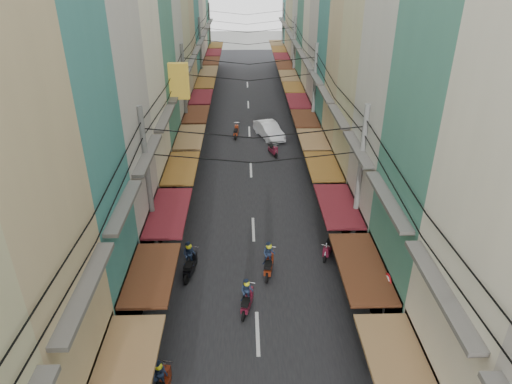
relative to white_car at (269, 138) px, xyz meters
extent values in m
plane|color=slate|center=(-1.65, -20.52, 0.00)|extent=(160.00, 160.00, 0.00)
cube|color=black|center=(-1.65, -0.52, 0.01)|extent=(10.00, 80.00, 0.02)
cube|color=slate|center=(-8.15, -0.52, 0.03)|extent=(3.00, 80.00, 0.06)
cube|color=slate|center=(4.85, -0.52, 0.03)|extent=(3.00, 80.00, 0.06)
cube|color=olive|center=(-5.75, -26.79, 3.00)|extent=(1.80, 4.33, 0.12)
cube|color=#595651|center=(-6.40, -26.79, 6.00)|extent=(0.50, 4.23, 0.15)
cube|color=#387D76|center=(-9.65, -22.29, 9.62)|extent=(6.00, 4.30, 19.25)
cube|color=black|center=(-7.25, -22.29, 1.60)|extent=(1.20, 4.13, 3.20)
cube|color=#512A17|center=(-5.75, -22.29, 3.00)|extent=(1.80, 3.96, 0.12)
cube|color=#595651|center=(-6.40, -22.29, 6.00)|extent=(0.50, 3.87, 0.15)
cube|color=#B8B1A8|center=(-9.65, -17.57, 10.47)|extent=(6.00, 5.14, 20.93)
cube|color=black|center=(-7.25, -17.57, 1.60)|extent=(1.20, 4.94, 3.20)
cube|color=maroon|center=(-5.75, -17.57, 3.00)|extent=(1.80, 4.73, 0.12)
cube|color=#595651|center=(-6.40, -17.57, 6.00)|extent=(0.50, 4.63, 0.15)
cube|color=beige|center=(-9.65, -12.52, 8.72)|extent=(6.00, 4.95, 17.43)
cube|color=black|center=(-7.25, -12.52, 1.60)|extent=(1.20, 4.75, 3.20)
cube|color=brown|center=(-5.75, -12.52, 3.00)|extent=(1.80, 4.56, 0.12)
cube|color=#595651|center=(-6.40, -12.52, 6.00)|extent=(0.50, 4.46, 0.15)
cube|color=#43826C|center=(-9.65, -7.55, 8.16)|extent=(6.00, 4.99, 16.32)
cube|color=black|center=(-7.25, -7.55, 1.60)|extent=(1.20, 4.80, 3.20)
cube|color=olive|center=(-5.75, -7.55, 3.00)|extent=(1.80, 4.60, 0.12)
cube|color=#595651|center=(-6.40, -7.55, 6.00)|extent=(0.50, 4.50, 0.15)
cube|color=black|center=(-7.25, -2.73, 1.60)|extent=(1.20, 4.46, 3.20)
cube|color=#512A17|center=(-5.75, -2.73, 3.00)|extent=(1.80, 4.27, 0.12)
cube|color=#595651|center=(-6.40, -2.73, 6.00)|extent=(0.50, 4.18, 0.15)
cube|color=#BCB484|center=(-9.65, 2.04, 10.29)|extent=(6.00, 4.89, 20.58)
cube|color=black|center=(-7.25, 2.04, 1.60)|extent=(1.20, 4.70, 3.20)
cube|color=maroon|center=(-5.75, 2.04, 3.00)|extent=(1.80, 4.50, 0.12)
cube|color=#595651|center=(-6.40, 2.04, 6.00)|extent=(0.50, 4.40, 0.15)
cube|color=tan|center=(-9.65, 6.75, 9.22)|extent=(6.00, 4.52, 18.44)
cube|color=black|center=(-7.25, 6.75, 1.60)|extent=(1.20, 4.34, 3.20)
cube|color=brown|center=(-5.75, 6.75, 3.00)|extent=(1.80, 4.16, 0.12)
cube|color=#595651|center=(-6.40, 6.75, 6.00)|extent=(0.50, 4.07, 0.15)
cube|color=black|center=(-7.25, 11.61, 1.60)|extent=(1.20, 4.99, 3.20)
cube|color=olive|center=(-5.75, 11.61, 3.00)|extent=(1.80, 4.78, 0.12)
cube|color=#595651|center=(-6.40, 11.61, 6.00)|extent=(0.50, 4.68, 0.15)
cube|color=black|center=(-7.25, 16.68, 1.60)|extent=(1.20, 4.74, 3.20)
cube|color=#512A17|center=(-5.75, 16.68, 3.00)|extent=(1.80, 4.55, 0.12)
cube|color=#595651|center=(-6.40, 16.68, 6.00)|extent=(0.50, 4.45, 0.15)
cube|color=black|center=(-7.25, 21.62, 1.60)|extent=(1.20, 4.76, 3.20)
cube|color=maroon|center=(-5.75, 21.62, 3.00)|extent=(1.80, 4.56, 0.12)
cube|color=#595651|center=(-6.40, 21.62, 6.00)|extent=(0.50, 4.46, 0.15)
cube|color=black|center=(-7.25, 26.62, 1.60)|extent=(1.20, 4.84, 3.20)
cube|color=brown|center=(-5.75, 26.62, 3.00)|extent=(1.80, 4.64, 0.12)
cube|color=#595651|center=(-6.40, 26.62, 6.00)|extent=(0.50, 4.54, 0.15)
cube|color=brown|center=(-6.05, -8.52, 7.00)|extent=(1.20, 0.40, 2.20)
cube|color=olive|center=(2.45, -27.07, 3.00)|extent=(1.80, 4.58, 0.12)
cube|color=#595651|center=(3.10, -27.07, 6.00)|extent=(0.50, 4.48, 0.15)
cube|color=#43826C|center=(6.35, -22.07, 7.54)|extent=(6.00, 5.03, 15.08)
cube|color=black|center=(3.95, -22.07, 1.60)|extent=(1.20, 4.83, 3.20)
cube|color=#512A17|center=(2.45, -22.07, 3.00)|extent=(1.80, 4.63, 0.12)
cube|color=#595651|center=(3.10, -22.07, 6.00)|extent=(0.50, 4.53, 0.15)
cube|color=#BBB8AB|center=(6.35, -17.16, 10.83)|extent=(6.00, 4.79, 21.66)
cube|color=black|center=(3.95, -17.16, 1.60)|extent=(1.20, 4.60, 3.20)
cube|color=maroon|center=(2.45, -17.16, 3.00)|extent=(1.80, 4.41, 0.12)
cube|color=#595651|center=(3.10, -17.16, 6.00)|extent=(0.50, 4.31, 0.15)
cube|color=#BCB484|center=(6.35, -12.50, 10.37)|extent=(6.00, 4.52, 20.74)
cube|color=black|center=(3.95, -12.50, 1.60)|extent=(1.20, 4.34, 3.20)
cube|color=brown|center=(2.45, -12.50, 3.00)|extent=(1.80, 4.16, 0.12)
cube|color=#595651|center=(3.10, -12.50, 6.00)|extent=(0.50, 4.07, 0.15)
cube|color=tan|center=(6.35, -8.18, 7.06)|extent=(6.00, 4.12, 14.13)
cube|color=black|center=(3.95, -8.18, 1.60)|extent=(1.20, 3.96, 3.20)
cube|color=olive|center=(2.45, -8.18, 3.00)|extent=(1.80, 3.79, 0.12)
cube|color=#595651|center=(3.10, -8.18, 6.00)|extent=(0.50, 3.71, 0.15)
cube|color=#387D76|center=(6.35, -3.91, 8.84)|extent=(6.00, 4.40, 17.68)
cube|color=black|center=(3.95, -3.91, 1.60)|extent=(1.20, 4.23, 3.20)
cube|color=#512A17|center=(2.45, -3.91, 3.00)|extent=(1.80, 4.05, 0.12)
cube|color=#595651|center=(3.10, -3.91, 6.00)|extent=(0.50, 3.96, 0.15)
cube|color=black|center=(3.95, 0.61, 1.60)|extent=(1.20, 4.45, 3.20)
cube|color=maroon|center=(2.45, 0.61, 3.00)|extent=(1.80, 4.26, 0.12)
cube|color=#595651|center=(3.10, 0.61, 6.00)|extent=(0.50, 4.17, 0.15)
cube|color=black|center=(3.95, 4.93, 1.60)|extent=(1.20, 3.84, 3.20)
cube|color=brown|center=(2.45, 4.93, 3.00)|extent=(1.80, 3.68, 0.12)
cube|color=#595651|center=(3.10, 4.93, 6.00)|extent=(0.50, 3.60, 0.15)
cube|color=black|center=(3.95, 9.43, 1.60)|extent=(1.20, 4.81, 3.20)
cube|color=olive|center=(2.45, 9.43, 3.00)|extent=(1.80, 4.61, 0.12)
cube|color=#595651|center=(3.10, 9.43, 6.00)|extent=(0.50, 4.51, 0.15)
cube|color=black|center=(3.95, 14.43, 1.60)|extent=(1.20, 4.80, 3.20)
cube|color=#512A17|center=(2.45, 14.43, 3.00)|extent=(1.80, 4.60, 0.12)
cube|color=#595651|center=(3.10, 14.43, 6.00)|extent=(0.50, 4.50, 0.15)
cube|color=#BCB484|center=(6.35, 19.09, 8.43)|extent=(6.00, 4.32, 16.86)
cube|color=black|center=(3.95, 19.09, 1.60)|extent=(1.20, 4.15, 3.20)
cube|color=maroon|center=(2.45, 19.09, 3.00)|extent=(1.80, 3.97, 0.12)
cube|color=#595651|center=(3.10, 19.09, 6.00)|extent=(0.50, 3.89, 0.15)
cube|color=black|center=(3.95, 23.42, 1.60)|extent=(1.20, 4.16, 3.20)
cube|color=brown|center=(2.45, 23.42, 3.00)|extent=(1.80, 3.99, 0.12)
cube|color=#595651|center=(3.10, 23.42, 6.00)|extent=(0.50, 3.90, 0.15)
cube|color=#387D76|center=(6.35, 28.02, 7.17)|extent=(6.00, 4.88, 14.34)
cube|color=black|center=(3.95, 28.02, 1.60)|extent=(1.20, 4.68, 3.20)
cube|color=olive|center=(2.45, 28.02, 3.00)|extent=(1.80, 4.49, 0.12)
cube|color=#595651|center=(3.10, 28.02, 6.00)|extent=(0.50, 4.39, 0.15)
cylinder|color=slate|center=(-6.55, -17.52, 4.10)|extent=(0.26, 0.26, 8.20)
cylinder|color=slate|center=(3.25, -17.52, 4.10)|extent=(0.26, 0.26, 8.20)
cylinder|color=slate|center=(-6.55, -2.52, 4.10)|extent=(0.26, 0.26, 8.20)
cylinder|color=slate|center=(3.25, -2.52, 4.10)|extent=(0.26, 0.26, 8.20)
cylinder|color=slate|center=(-6.55, 12.48, 4.10)|extent=(0.26, 0.26, 8.20)
cylinder|color=slate|center=(3.25, 12.48, 4.10)|extent=(0.26, 0.26, 8.20)
cylinder|color=slate|center=(-6.55, 27.48, 4.10)|extent=(0.26, 0.26, 8.20)
cylinder|color=slate|center=(3.25, 27.48, 4.10)|extent=(0.26, 0.26, 8.20)
imported|color=silver|center=(0.00, 0.00, 0.00)|extent=(5.05, 3.30, 1.66)
imported|color=black|center=(4.65, -23.52, 0.00)|extent=(1.54, 0.84, 1.00)
cylinder|color=black|center=(-5.09, -24.88, 0.26)|extent=(0.10, 0.51, 0.51)
cube|color=maroon|center=(-5.09, -24.98, 0.64)|extent=(0.29, 0.27, 0.54)
sphere|color=yellow|center=(-5.09, -25.52, 1.52)|extent=(0.27, 0.27, 0.27)
cylinder|color=black|center=(-0.98, -17.93, 0.26)|extent=(0.10, 0.53, 0.53)
cylinder|color=black|center=(-0.98, -19.24, 0.26)|extent=(0.10, 0.53, 0.53)
cube|color=maroon|center=(-0.98, -18.58, 0.42)|extent=(0.34, 1.16, 0.28)
cube|color=black|center=(-0.98, -18.83, 0.73)|extent=(0.32, 0.56, 0.18)
cube|color=maroon|center=(-0.98, -18.03, 0.66)|extent=(0.30, 0.28, 0.56)
imported|color=#1F2C49|center=(-0.98, -18.58, 0.56)|extent=(0.53, 0.38, 1.34)
sphere|color=yellow|center=(-0.98, -18.58, 1.57)|extent=(0.28, 0.28, 0.28)
cylinder|color=black|center=(-2.07, -20.54, 0.24)|extent=(0.09, 0.49, 0.49)
cylinder|color=black|center=(-2.07, -21.76, 0.24)|extent=(0.09, 0.49, 0.49)
cube|color=maroon|center=(-2.07, -21.15, 0.39)|extent=(0.32, 1.08, 0.26)
cube|color=black|center=(-2.07, -21.38, 0.67)|extent=(0.30, 0.52, 0.17)
cube|color=maroon|center=(-2.07, -20.63, 0.61)|extent=(0.28, 0.26, 0.52)
imported|color=#1F2C49|center=(-2.07, -21.15, 0.52)|extent=(0.49, 0.35, 1.24)
sphere|color=yellow|center=(-2.07, -21.15, 1.45)|extent=(0.26, 0.26, 0.26)
cylinder|color=black|center=(2.15, -16.55, 0.24)|extent=(0.09, 0.48, 0.48)
cylinder|color=black|center=(2.15, -17.75, 0.24)|extent=(0.09, 0.48, 0.48)
cube|color=maroon|center=(2.15, -17.15, 0.39)|extent=(0.31, 1.06, 0.26)
cube|color=black|center=(2.15, -17.38, 0.67)|extent=(0.30, 0.51, 0.17)
cube|color=maroon|center=(2.15, -16.64, 0.60)|extent=(0.28, 0.26, 0.51)
cylinder|color=black|center=(-2.79, 0.74, 0.26)|extent=(0.10, 0.51, 0.51)
cylinder|color=black|center=(-2.79, -0.54, 0.26)|extent=(0.10, 0.51, 0.51)
cube|color=maroon|center=(-2.79, 0.10, 0.41)|extent=(0.34, 1.13, 0.28)
cube|color=black|center=(-2.79, -0.15, 0.71)|extent=(0.32, 0.54, 0.18)
cube|color=maroon|center=(-2.79, 0.64, 0.64)|extent=(0.30, 0.28, 0.54)
cylinder|color=black|center=(0.09, -3.18, 0.25)|extent=(0.10, 0.50, 0.50)
cylinder|color=black|center=(0.09, -4.43, 0.25)|extent=(0.10, 0.50, 0.50)
cube|color=maroon|center=(0.09, -3.81, 0.40)|extent=(0.33, 1.11, 0.27)
cube|color=black|center=(0.09, -4.05, 0.69)|extent=(0.31, 0.53, 0.17)
cube|color=maroon|center=(0.09, -3.28, 0.63)|extent=(0.29, 0.27, 0.53)
cylinder|color=black|center=(-4.78, -17.90, 0.27)|extent=(0.10, 0.54, 0.54)
cylinder|color=black|center=(-4.78, -19.26, 0.27)|extent=(0.10, 0.54, 0.54)
cube|color=black|center=(-4.78, -18.58, 0.44)|extent=(0.36, 1.21, 0.29)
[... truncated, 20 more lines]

